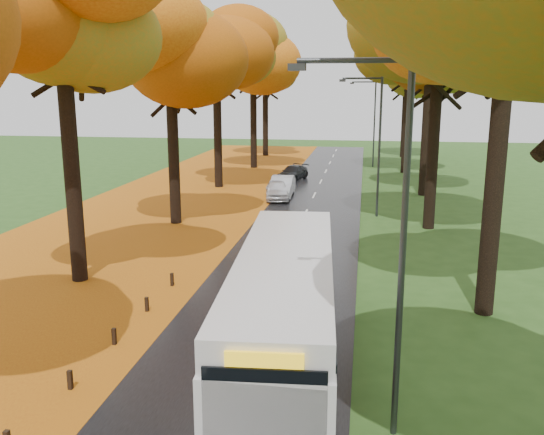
% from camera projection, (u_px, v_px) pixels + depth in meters
% --- Properties ---
extents(road, '(6.50, 90.00, 0.04)m').
position_uv_depth(road, '(295.00, 234.00, 29.62)').
color(road, black).
rests_on(road, ground).
extents(centre_line, '(0.12, 90.00, 0.01)m').
position_uv_depth(centre_line, '(295.00, 234.00, 29.61)').
color(centre_line, silver).
rests_on(centre_line, road).
extents(leaf_verge, '(12.00, 90.00, 0.02)m').
position_uv_depth(leaf_verge, '(130.00, 228.00, 31.01)').
color(leaf_verge, '#8D3D0C').
rests_on(leaf_verge, ground).
extents(leaf_drift, '(0.90, 90.00, 0.01)m').
position_uv_depth(leaf_drift, '(238.00, 231.00, 30.09)').
color(leaf_drift, '#BB7013').
rests_on(leaf_drift, road).
extents(trees_left, '(9.20, 74.00, 13.88)m').
position_uv_depth(trees_left, '(168.00, 46.00, 30.62)').
color(trees_left, black).
rests_on(trees_left, ground).
extents(trees_right, '(9.30, 74.20, 13.96)m').
position_uv_depth(trees_right, '(447.00, 40.00, 28.22)').
color(trees_right, black).
rests_on(trees_right, ground).
extents(streetlamp_near, '(2.45, 0.18, 8.00)m').
position_uv_depth(streetlamp_near, '(391.00, 223.00, 11.60)').
color(streetlamp_near, '#333538').
rests_on(streetlamp_near, ground).
extents(streetlamp_mid, '(2.45, 0.18, 8.00)m').
position_uv_depth(streetlamp_mid, '(375.00, 136.00, 32.79)').
color(streetlamp_mid, '#333538').
rests_on(streetlamp_mid, ground).
extents(streetlamp_far, '(2.45, 0.18, 8.00)m').
position_uv_depth(streetlamp_far, '(372.00, 117.00, 53.97)').
color(streetlamp_far, '#333538').
rests_on(streetlamp_far, ground).
extents(bus, '(3.39, 11.44, 2.97)m').
position_uv_depth(bus, '(285.00, 304.00, 15.76)').
color(bus, '#580D19').
rests_on(bus, road).
extents(car_white, '(2.16, 3.99, 1.29)m').
position_uv_depth(car_white, '(277.00, 190.00, 38.66)').
color(car_white, silver).
rests_on(car_white, road).
extents(car_silver, '(1.59, 4.26, 1.39)m').
position_uv_depth(car_silver, '(282.00, 186.00, 39.65)').
color(car_silver, '#ADB0B6').
rests_on(car_silver, road).
extents(car_dark, '(2.53, 4.18, 1.13)m').
position_uv_depth(car_dark, '(293.00, 173.00, 46.89)').
color(car_dark, black).
rests_on(car_dark, road).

